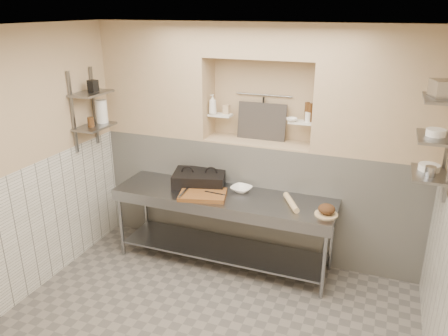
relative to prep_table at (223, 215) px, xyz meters
The scene contains 45 objects.
floor 1.39m from the prep_table, 77.98° to the right, with size 4.00×3.90×0.10m, color #6A635E.
ceiling 2.52m from the prep_table, 77.98° to the right, with size 4.00×3.90×0.10m, color silver.
wall_left 2.28m from the prep_table, 146.65° to the right, with size 0.10×3.90×2.80m, color tan.
wall_back 1.14m from the prep_table, 72.86° to the left, with size 4.00×0.10×2.80m, color tan.
backwall_lower 0.62m from the prep_table, 66.04° to the left, with size 4.00×0.40×1.40m, color silver.
alcove_sill 0.99m from the prep_table, 66.04° to the left, with size 1.30×0.40×0.02m, color tan.
backwall_pillar_left 1.90m from the prep_table, 152.16° to the left, with size 1.35×0.40×1.40m, color tan.
backwall_pillar_right 2.22m from the prep_table, 19.77° to the left, with size 1.35×0.40×1.40m, color tan.
backwall_header 2.05m from the prep_table, 66.04° to the left, with size 1.30×0.40×0.40m, color tan.
wainscot_left 2.10m from the prep_table, 145.76° to the right, with size 0.02×3.90×1.40m, color silver.
wainscot_right 2.54m from the prep_table, 27.82° to the right, with size 0.02×3.90×1.40m, color silver.
alcove_shelf_left 1.23m from the prep_table, 113.64° to the left, with size 0.28×0.16×0.03m, color white.
alcove_shelf_right 1.42m from the prep_table, 37.01° to the left, with size 0.28×0.16×0.03m, color white.
utensil_rail 1.52m from the prep_table, 71.13° to the left, with size 0.02×0.02×0.70m, color gray.
hanging_steel 1.37m from the prep_table, 70.64° to the left, with size 0.02×0.02×0.30m, color black.
splash_panel 1.23m from the prep_table, 69.31° to the left, with size 0.60×0.02×0.45m, color #383330.
shelf_rail_left_a 2.08m from the prep_table, behind, with size 0.03×0.03×0.95m, color slate.
shelf_rail_left_b 2.10m from the prep_table, 169.06° to the right, with size 0.03×0.03×0.95m, color slate.
wall_shelf_left_lower 1.86m from the prep_table, behind, with size 0.30×0.50×0.03m, color slate.
wall_shelf_left_upper 2.09m from the prep_table, behind, with size 0.30×0.50×0.03m, color slate.
wall_shelf_right_lower 2.26m from the prep_table, ahead, with size 0.30×0.50×0.03m, color slate.
wall_shelf_right_mid 2.42m from the prep_table, ahead, with size 0.30×0.50×0.03m, color slate.
wall_shelf_right_upper 2.61m from the prep_table, ahead, with size 0.30×0.50×0.03m, color slate.
prep_table is the anchor object (origin of this frame).
panini_press 0.54m from the prep_table, 154.14° to the left, with size 0.71×0.59×0.17m.
cutting_board 0.36m from the prep_table, 148.00° to the right, with size 0.53×0.37×0.05m, color brown.
knife_blade 0.32m from the prep_table, 126.89° to the right, with size 0.26×0.03×0.01m, color gray.
tongs 0.55m from the prep_table, 152.21° to the right, with size 0.03×0.03×0.28m, color gray.
mixing_bowl 0.38m from the prep_table, 47.62° to the left, with size 0.24×0.24×0.06m, color white.
rolling_pin 0.85m from the prep_table, ahead, with size 0.07×0.07×0.43m, color tan.
bread_board 1.23m from the prep_table, ahead, with size 0.24×0.24×0.01m, color tan.
bread_loaf 1.24m from the prep_table, ahead, with size 0.18×0.18×0.11m, color #4C2D19.
bottle_soap 1.34m from the prep_table, 122.42° to the left, with size 0.09×0.09×0.24m, color white.
jar_alcove 1.29m from the prep_table, 106.83° to the left, with size 0.07×0.07×0.11m, color tan.
bowl_alcove 1.37m from the prep_table, 38.55° to the left, with size 0.13×0.13×0.04m, color white.
condiment_a 1.56m from the prep_table, 34.31° to the left, with size 0.06×0.06×0.21m, color #462913.
condiment_b 1.55m from the prep_table, 36.36° to the left, with size 0.06×0.06×0.22m, color #462913.
condiment_c 1.50m from the prep_table, 34.18° to the left, with size 0.07×0.07×0.11m, color white.
jug_left 1.94m from the prep_table, behind, with size 0.14×0.14×0.28m, color white.
jar_left 1.90m from the prep_table, behind, with size 0.08×0.08×0.12m, color #462913.
box_left_upper 2.14m from the prep_table, behind, with size 0.10×0.10×0.13m, color black.
bowl_right 2.28m from the prep_table, ahead, with size 0.19×0.19×0.06m, color white.
canister_right 2.30m from the prep_table, ahead, with size 0.09×0.09×0.09m, color gray.
bowl_right_mid 2.44m from the prep_table, ahead, with size 0.17×0.17×0.06m, color white.
basket_right 2.67m from the prep_table, ahead, with size 0.19×0.24×0.15m, color gray.
Camera 1 is at (1.42, -3.13, 2.95)m, focal length 35.00 mm.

